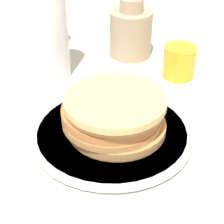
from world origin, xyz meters
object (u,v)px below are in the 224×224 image
object	(u,v)px
water_bottle_mid	(38,13)
pancake_stack	(114,113)
plate	(112,132)
water_bottle_near	(49,24)
juice_glass	(179,62)
cream_jug	(131,31)

from	to	relation	value
water_bottle_mid	pancake_stack	bearing A→B (deg)	101.63
water_bottle_mid	plate	bearing A→B (deg)	101.09
pancake_stack	water_bottle_near	xyz separation A→B (m)	(0.06, -0.23, 0.07)
plate	juice_glass	world-z (taller)	juice_glass
juice_glass	water_bottle_mid	world-z (taller)	water_bottle_mid
plate	juice_glass	size ratio (longest dim) A/B	4.02
plate	cream_jug	world-z (taller)	cream_jug
plate	pancake_stack	size ratio (longest dim) A/B	1.57
pancake_stack	water_bottle_mid	distance (m)	0.36
cream_jug	water_bottle_mid	distance (m)	0.21
pancake_stack	cream_jug	size ratio (longest dim) A/B	1.29
plate	pancake_stack	xyz separation A→B (m)	(-0.00, -0.00, 0.04)
plate	cream_jug	distance (m)	0.31
water_bottle_mid	water_bottle_near	bearing A→B (deg)	94.21
plate	cream_jug	size ratio (longest dim) A/B	2.02
pancake_stack	water_bottle_mid	xyz separation A→B (m)	(0.07, -0.35, 0.05)
pancake_stack	water_bottle_mid	world-z (taller)	water_bottle_mid
juice_glass	pancake_stack	bearing A→B (deg)	40.13
juice_glass	cream_jug	xyz separation A→B (m)	(0.06, -0.12, 0.02)
juice_glass	water_bottle_near	bearing A→B (deg)	-17.25
pancake_stack	water_bottle_mid	size ratio (longest dim) A/B	0.85
cream_jug	water_bottle_mid	xyz separation A→B (m)	(0.19, -0.07, 0.04)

